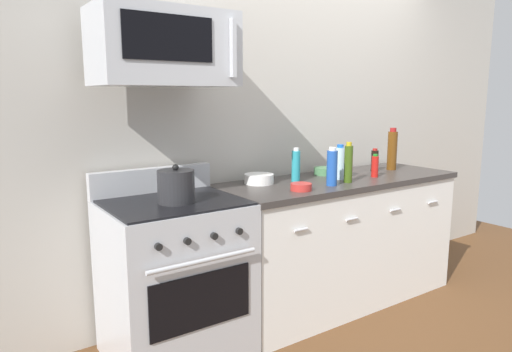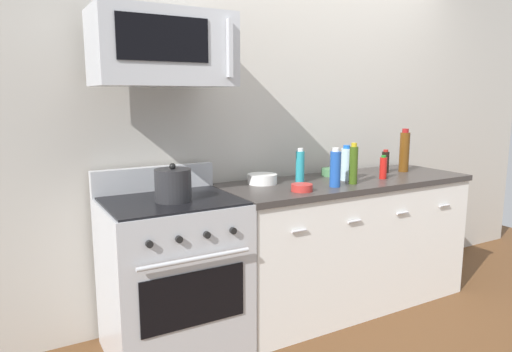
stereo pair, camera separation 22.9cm
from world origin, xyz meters
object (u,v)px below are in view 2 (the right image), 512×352
object	(u,v)px
bottle_water_clear	(346,164)
bowl_green_glaze	(332,172)
bowl_red_small	(302,187)
bottle_hot_sauce_red	(383,168)
bottle_soy_sauce_dark	(385,162)
bottle_dish_soap	(300,166)
stockpot	(173,185)
bottle_soda_blue	(335,168)
bottle_wine_amber	(404,151)
bowl_white_ceramic	(262,179)
bottle_olive_oil	(353,165)
range_oven	(173,275)
microwave	(163,49)

from	to	relation	value
bottle_water_clear	bowl_green_glaze	size ratio (longest dim) A/B	1.56
bowl_red_small	bottle_hot_sauce_red	bearing A→B (deg)	5.16
bottle_soy_sauce_dark	bowl_green_glaze	bearing A→B (deg)	167.39
bottle_dish_soap	stockpot	world-z (taller)	bottle_dish_soap
bottle_soda_blue	bowl_red_small	world-z (taller)	bottle_soda_blue
bottle_soy_sauce_dark	bottle_hot_sauce_red	world-z (taller)	bottle_soy_sauce_dark
bottle_soda_blue	stockpot	distance (m)	1.05
bottle_water_clear	bowl_green_glaze	xyz separation A→B (m)	(0.04, 0.20, -0.09)
bottle_wine_amber	bowl_red_small	world-z (taller)	bottle_wine_amber
bottle_soda_blue	bowl_white_ceramic	size ratio (longest dim) A/B	1.28
bottle_hot_sauce_red	bottle_olive_oil	size ratio (longest dim) A/B	0.61
bottle_water_clear	bottle_soda_blue	xyz separation A→B (m)	(-0.21, -0.14, 0.00)
bottle_dish_soap	bottle_soda_blue	xyz separation A→B (m)	(0.11, -0.23, 0.01)
bowl_red_small	bottle_dish_soap	bearing A→B (deg)	57.41
bowl_green_glaze	range_oven	bearing A→B (deg)	-172.63
bowl_white_ceramic	bowl_green_glaze	distance (m)	0.60
bowl_white_ceramic	stockpot	xyz separation A→B (m)	(-0.69, -0.20, 0.06)
bowl_red_small	stockpot	bearing A→B (deg)	170.93
bottle_soy_sauce_dark	bottle_soda_blue	xyz separation A→B (m)	(-0.68, -0.24, 0.04)
bottle_wine_amber	bottle_water_clear	bearing A→B (deg)	-173.54
bottle_water_clear	bottle_soy_sauce_dark	xyz separation A→B (m)	(0.47, 0.10, -0.03)
bottle_soda_blue	bottle_dish_soap	bearing A→B (deg)	115.21
bowl_white_ceramic	bowl_red_small	bearing A→B (deg)	-74.89
bottle_dish_soap	bowl_white_ceramic	bearing A→B (deg)	160.26
bottle_water_clear	bottle_dish_soap	distance (m)	0.33
bottle_water_clear	bottle_soda_blue	distance (m)	0.25
bottle_dish_soap	bowl_red_small	world-z (taller)	bottle_dish_soap
range_oven	bowl_green_glaze	bearing A→B (deg)	7.37
bottle_soda_blue	stockpot	bearing A→B (deg)	173.62
bottle_soy_sauce_dark	stockpot	distance (m)	1.74
stockpot	bottle_dish_soap	bearing A→B (deg)	7.12
bottle_olive_oil	stockpot	bearing A→B (deg)	175.34
range_oven	bowl_white_ceramic	world-z (taller)	range_oven
microwave	bowl_green_glaze	size ratio (longest dim) A/B	4.73
bottle_soda_blue	stockpot	xyz separation A→B (m)	(-1.05, 0.12, -0.03)
bottle_hot_sauce_red	bowl_green_glaze	xyz separation A→B (m)	(-0.23, 0.28, -0.05)
bottle_soy_sauce_dark	bottle_wine_amber	size ratio (longest dim) A/B	0.54
range_oven	bowl_red_small	bearing A→B (deg)	-12.82
bottle_dish_soap	bottle_wine_amber	world-z (taller)	bottle_wine_amber
bottle_soda_blue	bottle_olive_oil	world-z (taller)	bottle_olive_oil
bottle_wine_amber	bowl_white_ceramic	size ratio (longest dim) A/B	1.69
bottle_dish_soap	bowl_red_small	xyz separation A→B (m)	(-0.15, -0.24, -0.09)
stockpot	bottle_soda_blue	bearing A→B (deg)	-6.38
bottle_soy_sauce_dark	bottle_soda_blue	size ratio (longest dim) A/B	0.70
bottle_dish_soap	bottle_wine_amber	bearing A→B (deg)	-1.19
bottle_soda_blue	bottle_water_clear	bearing A→B (deg)	33.90
bowl_white_ceramic	bottle_hot_sauce_red	bearing A→B (deg)	-17.41
bottle_wine_amber	bowl_red_small	bearing A→B (deg)	-168.76
bottle_soda_blue	bottle_wine_amber	bearing A→B (deg)	14.12
microwave	bottle_olive_oil	size ratio (longest dim) A/B	2.72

